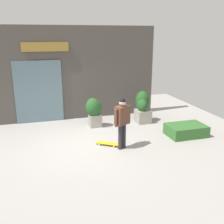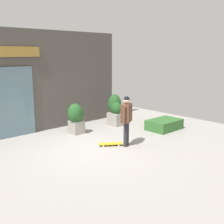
% 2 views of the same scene
% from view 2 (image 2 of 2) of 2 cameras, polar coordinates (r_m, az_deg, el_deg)
% --- Properties ---
extents(ground_plane, '(12.00, 12.00, 0.00)m').
position_cam_2_polar(ground_plane, '(8.86, -4.54, -7.26)').
color(ground_plane, '#9E9993').
extents(building_facade, '(7.00, 0.31, 3.75)m').
position_cam_2_polar(building_facade, '(10.82, -14.51, 5.94)').
color(building_facade, '#4C4742').
rests_on(building_facade, ground_plane).
extents(skateboarder, '(0.56, 0.44, 1.60)m').
position_cam_2_polar(skateboarder, '(8.77, 2.96, -0.82)').
color(skateboarder, '#28282D').
rests_on(skateboarder, ground_plane).
extents(skateboard, '(0.75, 0.61, 0.08)m').
position_cam_2_polar(skateboard, '(9.01, -0.29, -6.48)').
color(skateboard, gold).
rests_on(skateboard, ground_plane).
extents(planter_box_left, '(0.62, 0.54, 1.14)m').
position_cam_2_polar(planter_box_left, '(10.21, -7.33, -0.87)').
color(planter_box_left, gray).
rests_on(planter_box_left, ground_plane).
extents(planter_box_right, '(0.56, 0.70, 1.27)m').
position_cam_2_polar(planter_box_right, '(11.46, 0.71, 0.50)').
color(planter_box_right, gray).
rests_on(planter_box_right, ground_plane).
extents(hedge_ledge, '(1.32, 0.90, 0.39)m').
position_cam_2_polar(hedge_ledge, '(11.05, 10.56, -2.52)').
color(hedge_ledge, '#33662D').
rests_on(hedge_ledge, ground_plane).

